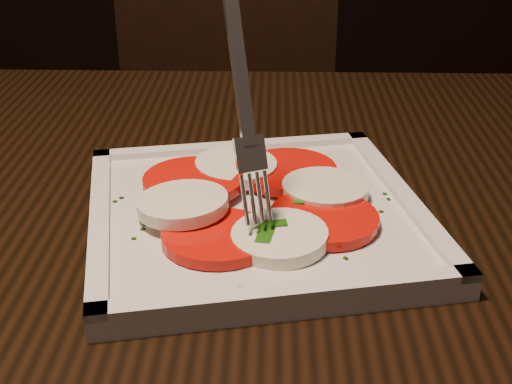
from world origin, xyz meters
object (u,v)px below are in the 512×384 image
Objects in this scene: table at (323,310)px; fork at (236,76)px; chair at (222,131)px; plate at (256,217)px.

fork is at bearing -155.54° from table.
chair is at bearing 95.51° from table.
fork reaches higher than plate.
chair is 4.77× the size of fork.
table is 0.25m from fork.
plate is at bearing -80.91° from chair.
fork is at bearing -129.47° from plate.
plate reaches higher than table.
plate is 1.34× the size of fork.
fork is (-0.02, -0.02, 0.12)m from plate.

